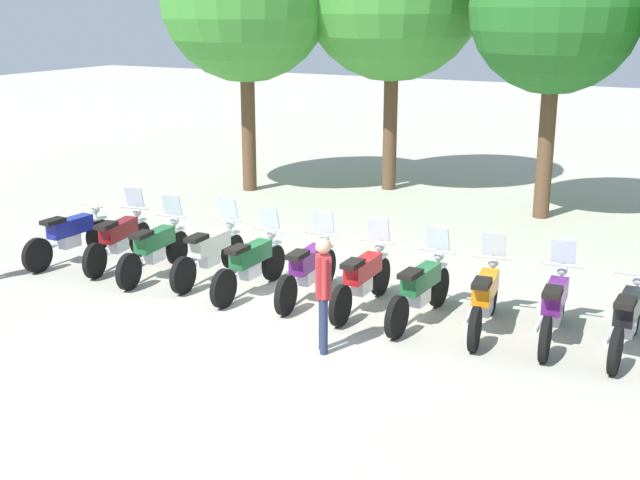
% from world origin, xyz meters
% --- Properties ---
extents(ground_plane, '(80.00, 80.00, 0.00)m').
position_xyz_m(ground_plane, '(0.00, 0.00, 0.00)').
color(ground_plane, '#ADA899').
extents(motorcycle_0, '(0.62, 2.19, 0.99)m').
position_xyz_m(motorcycle_0, '(-4.96, -0.21, 0.50)').
color(motorcycle_0, black).
rests_on(motorcycle_0, ground_plane).
extents(motorcycle_1, '(0.64, 2.18, 1.37)m').
position_xyz_m(motorcycle_1, '(-3.98, 0.03, 0.52)').
color(motorcycle_1, black).
rests_on(motorcycle_1, ground_plane).
extents(motorcycle_2, '(0.62, 2.19, 1.37)m').
position_xyz_m(motorcycle_2, '(-2.98, -0.15, 0.52)').
color(motorcycle_2, black).
rests_on(motorcycle_2, ground_plane).
extents(motorcycle_3, '(0.62, 2.19, 1.37)m').
position_xyz_m(motorcycle_3, '(-1.99, 0.12, 0.52)').
color(motorcycle_3, black).
rests_on(motorcycle_3, ground_plane).
extents(motorcycle_4, '(0.62, 2.19, 1.37)m').
position_xyz_m(motorcycle_4, '(-1.00, -0.10, 0.52)').
color(motorcycle_4, black).
rests_on(motorcycle_4, ground_plane).
extents(motorcycle_5, '(0.62, 2.19, 1.37)m').
position_xyz_m(motorcycle_5, '(-0.01, 0.09, 0.52)').
color(motorcycle_5, black).
rests_on(motorcycle_5, ground_plane).
extents(motorcycle_6, '(0.62, 2.19, 1.37)m').
position_xyz_m(motorcycle_6, '(0.99, 0.08, 0.52)').
color(motorcycle_6, black).
rests_on(motorcycle_6, ground_plane).
extents(motorcycle_7, '(0.62, 2.19, 1.37)m').
position_xyz_m(motorcycle_7, '(1.98, 0.04, 0.52)').
color(motorcycle_7, black).
rests_on(motorcycle_7, ground_plane).
extents(motorcycle_8, '(0.62, 2.18, 1.37)m').
position_xyz_m(motorcycle_8, '(2.97, 0.13, 0.52)').
color(motorcycle_8, black).
rests_on(motorcycle_8, ground_plane).
extents(motorcycle_9, '(0.62, 2.19, 1.37)m').
position_xyz_m(motorcycle_9, '(3.96, 0.23, 0.52)').
color(motorcycle_9, black).
rests_on(motorcycle_9, ground_plane).
extents(motorcycle_10, '(0.62, 2.19, 0.99)m').
position_xyz_m(motorcycle_10, '(4.96, 0.26, 0.50)').
color(motorcycle_10, black).
rests_on(motorcycle_10, ground_plane).
extents(person_0, '(0.30, 0.38, 1.65)m').
position_xyz_m(person_0, '(1.24, -1.71, 0.96)').
color(person_0, '#232D4C').
rests_on(person_0, ground_plane).
extents(tree_2, '(3.71, 3.71, 6.48)m').
position_xyz_m(tree_2, '(2.06, 7.34, 4.60)').
color(tree_2, brown).
rests_on(tree_2, ground_plane).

